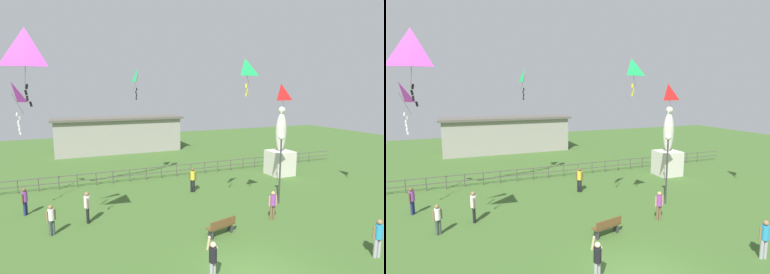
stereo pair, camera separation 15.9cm
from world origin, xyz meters
TOP-DOWN VIEW (x-y plane):
  - statue_monument at (9.91, 11.36)m, footprint 1.84×1.84m
  - lamppost at (5.67, 6.01)m, footprint 0.36×0.36m
  - park_bench at (0.49, 3.62)m, footprint 1.55×0.74m
  - person_0 at (-6.94, 6.67)m, footprint 0.41×0.28m
  - person_1 at (-8.40, 9.84)m, footprint 0.28×0.42m
  - person_2 at (-5.28, 7.49)m, footprint 0.31×0.50m
  - person_3 at (5.50, -0.51)m, footprint 0.48×0.30m
  - person_4 at (3.83, 4.20)m, footprint 0.47×0.29m
  - person_5 at (1.62, 9.98)m, footprint 0.43×0.33m
  - person_6 at (-1.46, 0.59)m, footprint 0.48×0.28m
  - kite_1 at (2.62, 5.32)m, footprint 0.85×0.70m
  - kite_4 at (-8.79, 11.30)m, footprint 0.96×0.96m
  - kite_5 at (-1.21, 13.34)m, footprint 0.53×0.82m
  - kite_6 at (-7.28, 4.90)m, footprint 1.25×0.81m
  - kite_7 at (6.51, 7.29)m, footprint 1.18×0.63m
  - waterfront_railing at (-0.43, 14.00)m, footprint 36.03×0.06m
  - pavilion_building at (-0.73, 26.00)m, footprint 14.04×3.83m

SIDE VIEW (x-z plane):
  - park_bench at x=0.49m, z-range 0.04..0.89m
  - waterfront_railing at x=-0.43m, z-range 0.14..1.09m
  - person_0 at x=-6.94m, z-range 0.11..1.61m
  - person_1 at x=-8.40m, z-range 0.12..1.65m
  - person_6 at x=-1.46m, z-range 0.00..1.79m
  - person_4 at x=3.83m, z-range 0.12..1.68m
  - person_3 at x=5.50m, z-range 0.12..1.76m
  - person_2 at x=-5.28m, z-range 0.12..1.79m
  - person_5 at x=1.62m, z-range 0.13..1.81m
  - statue_monument at x=9.91m, z-range -1.12..4.46m
  - pavilion_building at x=-0.73m, z-range 0.03..3.97m
  - lamppost at x=5.67m, z-range 0.99..5.27m
  - kite_4 at x=-8.79m, z-range 5.03..8.01m
  - kite_7 at x=6.51m, z-range 5.25..7.98m
  - kite_5 at x=-1.21m, z-range 6.70..8.94m
  - kite_1 at x=2.62m, z-range 6.95..8.83m
  - kite_6 at x=-7.28m, z-range 6.85..9.78m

